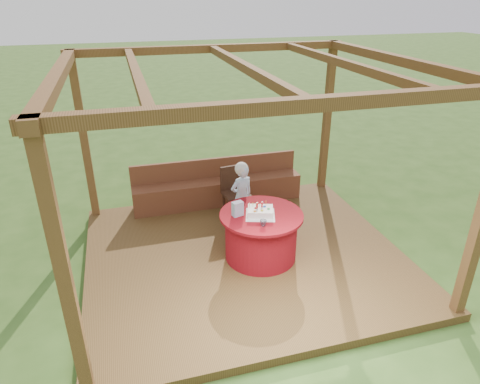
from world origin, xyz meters
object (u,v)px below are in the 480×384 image
(table, at_px, (261,235))
(drinking_glass, at_px, (263,223))
(birthday_cake, at_px, (260,212))
(elderly_woman, at_px, (241,194))
(bench, at_px, (218,189))
(gift_bag, at_px, (238,209))
(chair, at_px, (235,190))

(table, relative_size, drinking_glass, 13.09)
(table, height_order, birthday_cake, birthday_cake)
(table, bearing_deg, elderly_woman, 91.34)
(bench, height_order, drinking_glass, bench)
(bench, xyz_separation_m, table, (0.20, -1.86, 0.09))
(elderly_woman, xyz_separation_m, gift_bag, (-0.31, -0.88, 0.23))
(bench, bearing_deg, gift_bag, -94.19)
(birthday_cake, relative_size, gift_bag, 2.39)
(table, relative_size, chair, 1.35)
(bench, distance_m, gift_bag, 1.90)
(table, bearing_deg, bench, 96.03)
(bench, distance_m, elderly_woman, 1.00)
(elderly_woman, bearing_deg, drinking_glass, -92.82)
(chair, xyz_separation_m, gift_bag, (-0.30, -1.29, 0.33))
(drinking_glass, bearing_deg, table, 75.48)
(birthday_cake, height_order, drinking_glass, birthday_cake)
(chair, height_order, birthday_cake, birthday_cake)
(table, relative_size, birthday_cake, 2.36)
(chair, xyz_separation_m, drinking_glass, (-0.06, -1.65, 0.27))
(chair, height_order, elderly_woman, elderly_woman)
(gift_bag, bearing_deg, chair, 62.04)
(bench, bearing_deg, table, -83.97)
(birthday_cake, relative_size, drinking_glass, 5.54)
(gift_bag, bearing_deg, table, -22.66)
(chair, relative_size, gift_bag, 4.17)
(bench, bearing_deg, birthday_cake, -84.85)
(bench, relative_size, elderly_woman, 2.69)
(chair, bearing_deg, birthday_cake, -90.05)
(birthday_cake, distance_m, drinking_glass, 0.30)
(drinking_glass, bearing_deg, birthday_cake, 78.96)
(bench, distance_m, birthday_cake, 1.96)
(drinking_glass, bearing_deg, bench, 92.98)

